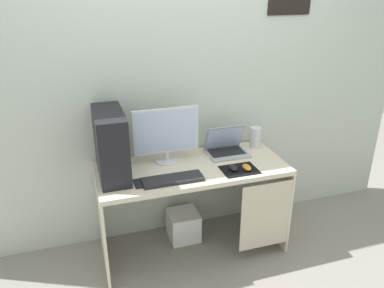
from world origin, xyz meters
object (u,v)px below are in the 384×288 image
object	(u,v)px
laptop	(226,148)
cell_phone	(139,183)
speaker	(255,137)
keyboard	(173,179)
subwoofer	(183,225)
mouse_right	(247,167)
mouse_left	(233,168)
pc_tower	(111,144)
monitor	(166,134)

from	to	relation	value
laptop	cell_phone	distance (m)	0.81
speaker	keyboard	world-z (taller)	speaker
speaker	subwoofer	bearing A→B (deg)	-175.38
mouse_right	mouse_left	bearing A→B (deg)	165.26
keyboard	mouse_right	world-z (taller)	mouse_right
laptop	speaker	distance (m)	0.27
pc_tower	monitor	size ratio (longest dim) A/B	0.96
mouse_right	laptop	bearing A→B (deg)	95.08
mouse_left	cell_phone	bearing A→B (deg)	179.55
laptop	mouse_right	world-z (taller)	laptop
keyboard	mouse_right	bearing A→B (deg)	-0.52
laptop	keyboard	world-z (taller)	laptop
pc_tower	monitor	world-z (taller)	pc_tower
pc_tower	speaker	world-z (taller)	pc_tower
mouse_left	mouse_right	xyz separation A→B (m)	(0.09, -0.02, 0.00)
pc_tower	monitor	xyz separation A→B (m)	(0.41, 0.09, -0.01)
speaker	mouse_right	bearing A→B (deg)	-123.82
monitor	mouse_left	bearing A→B (deg)	-33.97
mouse_left	mouse_right	distance (m)	0.10
pc_tower	mouse_right	size ratio (longest dim) A/B	4.91
pc_tower	cell_phone	world-z (taller)	pc_tower
monitor	mouse_right	distance (m)	0.64
cell_phone	subwoofer	distance (m)	0.77
monitor	mouse_left	distance (m)	0.55
pc_tower	cell_phone	distance (m)	0.33
mouse_left	subwoofer	distance (m)	0.75
subwoofer	mouse_right	bearing A→B (deg)	-37.99
pc_tower	laptop	xyz separation A→B (m)	(0.90, 0.11, -0.19)
monitor	keyboard	world-z (taller)	monitor
pc_tower	speaker	distance (m)	1.19
mouse_left	pc_tower	bearing A→B (deg)	166.98
speaker	subwoofer	size ratio (longest dim) A/B	0.72
keyboard	pc_tower	bearing A→B (deg)	150.50
monitor	speaker	bearing A→B (deg)	3.68
mouse_right	cell_phone	xyz separation A→B (m)	(-0.78, 0.03, -0.02)
laptop	mouse_left	world-z (taller)	laptop
mouse_right	subwoofer	world-z (taller)	mouse_right
laptop	mouse_left	xyz separation A→B (m)	(-0.07, -0.30, -0.02)
speaker	mouse_left	bearing A→B (deg)	-135.16
pc_tower	speaker	size ratio (longest dim) A/B	2.74
pc_tower	cell_phone	bearing A→B (deg)	-51.33
subwoofer	laptop	bearing A→B (deg)	2.87
monitor	keyboard	xyz separation A→B (m)	(-0.04, -0.30, -0.21)
mouse_right	cell_phone	world-z (taller)	mouse_right
speaker	cell_phone	world-z (taller)	speaker
keyboard	mouse_right	distance (m)	0.55
subwoofer	pc_tower	bearing A→B (deg)	-170.56
mouse_left	subwoofer	world-z (taller)	mouse_left
monitor	laptop	size ratio (longest dim) A/B	1.56
keyboard	subwoofer	size ratio (longest dim) A/B	1.75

